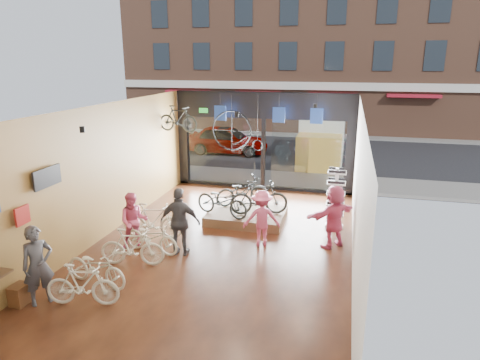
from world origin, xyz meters
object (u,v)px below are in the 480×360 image
(customer_2, at_px, (180,222))
(customer_0, at_px, (38,265))
(customer_3, at_px, (262,218))
(floor_bike_1, at_px, (82,285))
(display_bike_left, at_px, (222,201))
(floor_bike_2, at_px, (96,267))
(floor_bike_5, at_px, (153,221))
(sunglasses_rack, at_px, (336,198))
(customer_1, at_px, (134,221))
(penny_farthing, at_px, (240,132))
(street_car, at_px, (226,139))
(display_platform, at_px, (247,216))
(hung_bike, at_px, (178,119))
(display_bike_right, at_px, (242,191))
(floor_bike_3, at_px, (132,247))
(display_bike_mid, at_px, (259,198))
(floor_bike_4, at_px, (151,237))
(customer_5, at_px, (334,216))
(box_truck, at_px, (322,139))

(customer_2, bearing_deg, customer_0, 51.88)
(customer_0, distance_m, customer_3, 5.62)
(floor_bike_1, height_order, display_bike_left, display_bike_left)
(floor_bike_2, xyz_separation_m, floor_bike_5, (0.09, 2.78, 0.09))
(customer_0, height_order, sunglasses_rack, sunglasses_rack)
(customer_1, xyz_separation_m, customer_2, (1.35, -0.03, 0.12))
(penny_farthing, bearing_deg, sunglasses_rack, -29.24)
(floor_bike_2, height_order, customer_0, customer_0)
(street_car, height_order, customer_2, customer_2)
(display_platform, bearing_deg, hung_bike, 147.78)
(display_bike_right, bearing_deg, floor_bike_2, 124.63)
(floor_bike_3, height_order, customer_1, customer_1)
(floor_bike_1, height_order, penny_farthing, penny_farthing)
(floor_bike_1, relative_size, customer_2, 0.85)
(display_platform, relative_size, hung_bike, 1.52)
(customer_0, height_order, customer_2, customer_2)
(customer_2, distance_m, sunglasses_rack, 4.83)
(floor_bike_1, height_order, customer_3, customer_3)
(floor_bike_1, bearing_deg, display_platform, -32.70)
(display_bike_mid, distance_m, penny_farthing, 2.97)
(display_bike_right, height_order, customer_3, customer_3)
(display_bike_right, height_order, penny_farthing, penny_farthing)
(street_car, xyz_separation_m, floor_bike_3, (1.41, -13.39, -0.28))
(customer_1, bearing_deg, floor_bike_5, 53.26)
(display_bike_left, xyz_separation_m, sunglasses_rack, (3.40, 0.62, 0.15))
(floor_bike_1, distance_m, customer_3, 4.92)
(floor_bike_4, relative_size, sunglasses_rack, 0.87)
(floor_bike_1, xyz_separation_m, customer_2, (1.07, 2.78, 0.45))
(customer_0, distance_m, customer_2, 3.53)
(display_platform, bearing_deg, floor_bike_4, -123.67)
(street_car, xyz_separation_m, customer_3, (4.29, -11.41, 0.02))
(floor_bike_5, distance_m, customer_1, 0.85)
(sunglasses_rack, bearing_deg, customer_5, -78.43)
(customer_5, bearing_deg, sunglasses_rack, -135.08)
(floor_bike_4, bearing_deg, customer_5, -61.18)
(street_car, relative_size, customer_5, 2.57)
(display_bike_left, distance_m, customer_1, 2.89)
(display_bike_right, distance_m, customer_2, 3.59)
(customer_0, bearing_deg, floor_bike_5, 25.35)
(floor_bike_4, height_order, sunglasses_rack, sunglasses_rack)
(floor_bike_5, distance_m, customer_2, 1.48)
(customer_1, relative_size, customer_2, 0.87)
(box_truck, relative_size, display_platform, 2.60)
(sunglasses_rack, relative_size, penny_farthing, 1.05)
(street_car, distance_m, customer_3, 12.19)
(street_car, relative_size, floor_bike_1, 2.90)
(hung_bike, bearing_deg, customer_5, -108.63)
(floor_bike_4, relative_size, customer_1, 1.03)
(customer_3, bearing_deg, box_truck, -111.87)
(box_truck, bearing_deg, display_bike_right, -104.48)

